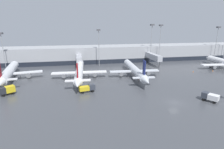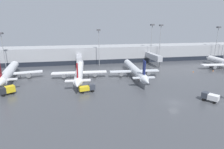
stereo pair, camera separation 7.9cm
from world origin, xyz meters
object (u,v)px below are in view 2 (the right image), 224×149
Objects in this scene: apron_light_mast_3 at (99,37)px; apron_light_mast_1 at (2,41)px; traffic_cone_1 at (96,71)px; parked_jet_1 at (79,71)px; service_truck_0 at (210,97)px; service_truck_2 at (7,90)px; traffic_cone_0 at (193,72)px; apron_light_mast_5 at (218,34)px; parked_jet_0 at (135,70)px; service_truck_1 at (87,88)px; apron_light_mast_7 at (152,33)px; traffic_cone_2 at (139,79)px; traffic_cone_3 at (213,70)px; apron_light_mast_0 at (161,33)px; parked_jet_3 at (9,72)px.

apron_light_mast_1 is at bearing -179.23° from apron_light_mast_3.
parked_jet_1 is at bearing -128.66° from traffic_cone_1.
service_truck_2 is (-57.04, 16.10, 0.18)m from service_truck_0.
traffic_cone_0 is 0.03× the size of apron_light_mast_5.
apron_light_mast_5 is at bearing 1.58° from apron_light_mast_3.
parked_jet_0 reaches higher than traffic_cone_0.
parked_jet_1 reaches higher than service_truck_1.
apron_light_mast_5 is (58.79, 24.94, 12.65)m from parked_jet_0.
apron_light_mast_3 is 0.88× the size of apron_light_mast_7.
apron_light_mast_3 is (-24.69, 50.47, 13.31)m from service_truck_0.
service_truck_1 is 22.53m from traffic_cone_2.
service_truck_1 is 0.26× the size of apron_light_mast_5.
traffic_cone_3 is 32.62m from apron_light_mast_0.
parked_jet_3 is 70.33m from apron_light_mast_7.
apron_light_mast_0 is at bearing -59.92° from parked_jet_1.
apron_light_mast_0 is (-5.78, 23.48, 16.00)m from traffic_cone_0.
apron_light_mast_3 reaches higher than parked_jet_1.
apron_light_mast_0 reaches higher than traffic_cone_1.
apron_light_mast_0 is 1.20× the size of apron_light_mast_1.
parked_jet_0 is 1.95× the size of apron_light_mast_3.
apron_light_mast_3 reaches higher than service_truck_0.
traffic_cone_0 is (50.79, -0.31, -2.59)m from parked_jet_1.
parked_jet_3 is 69.63m from service_truck_0.
service_truck_0 is 33.25m from traffic_cone_0.
apron_light_mast_3 is at bearing 0.77° from apron_light_mast_1.
traffic_cone_0 is 0.03× the size of apron_light_mast_1.
apron_light_mast_3 is (-12.23, 27.64, 14.38)m from traffic_cone_2.
parked_jet_1 is 16.23m from service_truck_1.
parked_jet_1 is at bearing -152.77° from apron_light_mast_0.
traffic_cone_1 is 0.03× the size of apron_light_mast_0.
service_truck_0 is 1.02× the size of service_truck_2.
apron_light_mast_0 is (22.80, 25.31, 13.35)m from parked_jet_0.
service_truck_0 is 47.76m from traffic_cone_1.
traffic_cone_3 is at bearing -87.48° from parked_jet_1.
parked_jet_3 reaches higher than service_truck_0.
traffic_cone_1 is 1.02× the size of traffic_cone_2.
traffic_cone_3 is at bearing -10.10° from traffic_cone_1.
apron_light_mast_1 is at bearing 62.12° from parked_jet_1.
traffic_cone_0 is at bearing 13.00° from traffic_cone_2.
parked_jet_0 reaches higher than traffic_cone_3.
parked_jet_3 is 2.09× the size of apron_light_mast_1.
parked_jet_1 is 54.91× the size of traffic_cone_2.
parked_jet_0 is 28.76m from traffic_cone_0.
traffic_cone_3 reaches higher than traffic_cone_0.
apron_light_mast_1 is (-84.85, 20.56, 13.58)m from traffic_cone_0.
service_truck_2 is 48.99m from apron_light_mast_3.
apron_light_mast_0 reaches higher than parked_jet_1.
parked_jet_3 reaches higher than traffic_cone_1.
parked_jet_3 is (-26.64, 2.44, 0.25)m from parked_jet_1.
service_truck_0 is at bearing -94.80° from apron_light_mast_7.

